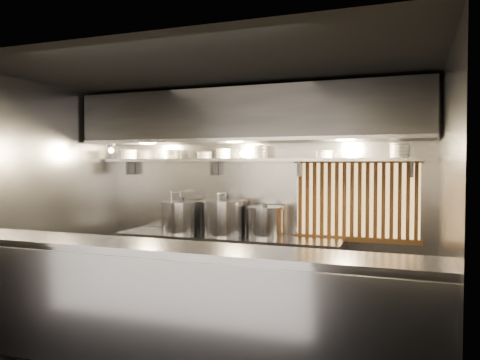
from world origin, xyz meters
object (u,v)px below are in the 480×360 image
Objects in this scene: heat_lamp at (110,146)px; stock_pot_mid at (225,217)px; stock_pot_right at (265,221)px; pendant_bulb at (243,154)px; stock_pot_left at (182,217)px.

heat_lamp reaches higher than stock_pot_mid.
heat_lamp reaches higher than stock_pot_right.
pendant_bulb is 0.29× the size of stock_pot_right.
stock_pot_left is at bearing -177.10° from pendant_bulb.
stock_pot_left is 0.90× the size of stock_pot_mid.
stock_pot_mid is at bearing 11.27° from heat_lamp.
heat_lamp is 1.87× the size of pendant_bulb.
stock_pot_left is at bearing 18.34° from heat_lamp.
stock_pot_mid is at bearing -179.01° from stock_pot_right.
stock_pot_mid reaches higher than stock_pot_right.
heat_lamp is 1.36m from stock_pot_left.
stock_pot_right is (1.18, 0.01, -0.02)m from stock_pot_left.
heat_lamp is at bearing -171.38° from stock_pot_right.
pendant_bulb is at bearing 9.34° from stock_pot_mid.
stock_pot_right is (0.55, 0.01, -0.03)m from stock_pot_mid.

